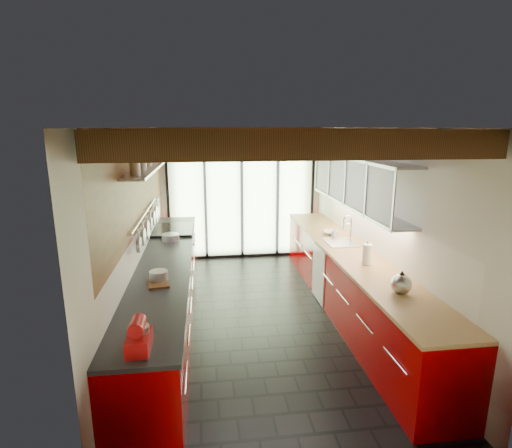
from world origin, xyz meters
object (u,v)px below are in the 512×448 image
Objects in this scene: stand_mixer at (139,337)px; kettle at (401,283)px; bowl at (331,233)px; soap_bottle at (335,232)px; paper_towel at (367,254)px.

stand_mixer is 2.65m from kettle.
kettle reaches higher than bowl.
stand_mixer is at bearing -163.18° from kettle.
stand_mixer is 1.28× the size of bowl.
stand_mixer is at bearing -130.87° from soap_bottle.
paper_towel reaches higher than stand_mixer.
bowl is (2.54, 3.12, -0.08)m from stand_mixer.
bowl is (0.00, 0.18, -0.05)m from soap_bottle.
kettle reaches higher than soap_bottle.
kettle is at bearing -90.00° from bowl.
paper_towel is at bearing -90.00° from soap_bottle.
stand_mixer is 3.88m from soap_bottle.
paper_towel is (2.54, 1.67, 0.02)m from stand_mixer.
stand_mixer is at bearing -129.17° from bowl.
stand_mixer is 1.84× the size of soap_bottle.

